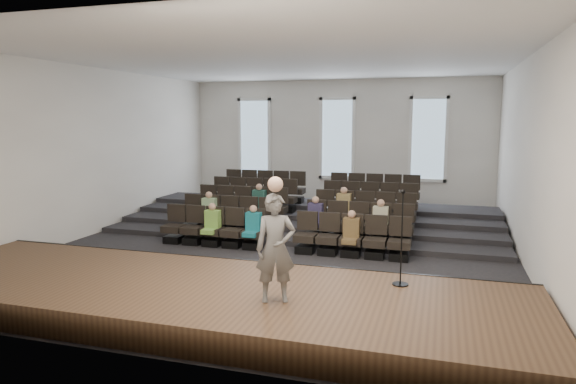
% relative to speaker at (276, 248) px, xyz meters
% --- Properties ---
extents(ground, '(14.00, 14.00, 0.00)m').
position_rel_speaker_xyz_m(ground, '(-1.53, 5.49, -1.39)').
color(ground, black).
rests_on(ground, ground).
extents(ceiling, '(12.00, 14.00, 0.02)m').
position_rel_speaker_xyz_m(ceiling, '(-1.53, 5.49, 3.62)').
color(ceiling, white).
rests_on(ceiling, ground).
extents(wall_back, '(12.00, 0.04, 5.00)m').
position_rel_speaker_xyz_m(wall_back, '(-1.53, 12.51, 1.11)').
color(wall_back, white).
rests_on(wall_back, ground).
extents(wall_front, '(12.00, 0.04, 5.00)m').
position_rel_speaker_xyz_m(wall_front, '(-1.53, -1.53, 1.11)').
color(wall_front, white).
rests_on(wall_front, ground).
extents(wall_left, '(0.04, 14.00, 5.00)m').
position_rel_speaker_xyz_m(wall_left, '(-7.55, 5.49, 1.11)').
color(wall_left, white).
rests_on(wall_left, ground).
extents(wall_right, '(0.04, 14.00, 5.00)m').
position_rel_speaker_xyz_m(wall_right, '(4.49, 5.49, 1.11)').
color(wall_right, white).
rests_on(wall_right, ground).
extents(stage, '(11.80, 3.60, 0.50)m').
position_rel_speaker_xyz_m(stage, '(-1.53, 0.39, -1.14)').
color(stage, '#4E3621').
rests_on(stage, ground).
extents(stage_lip, '(11.80, 0.06, 0.52)m').
position_rel_speaker_xyz_m(stage_lip, '(-1.53, 2.16, -1.14)').
color(stage_lip, black).
rests_on(stage_lip, ground).
extents(risers, '(11.80, 4.80, 0.60)m').
position_rel_speaker_xyz_m(risers, '(-1.53, 8.66, -1.20)').
color(risers, black).
rests_on(risers, ground).
extents(seating_rows, '(6.80, 4.70, 1.67)m').
position_rel_speaker_xyz_m(seating_rows, '(-1.53, 7.03, -0.71)').
color(seating_rows, black).
rests_on(seating_rows, ground).
extents(windows, '(8.44, 0.10, 3.24)m').
position_rel_speaker_xyz_m(windows, '(-1.53, 12.44, 1.31)').
color(windows, white).
rests_on(windows, wall_back).
extents(audience, '(5.45, 2.64, 1.10)m').
position_rel_speaker_xyz_m(audience, '(-1.53, 5.81, -0.58)').
color(audience, '#7DB649').
rests_on(audience, seating_rows).
extents(speaker, '(0.76, 0.64, 1.78)m').
position_rel_speaker_xyz_m(speaker, '(0.00, 0.00, 0.00)').
color(speaker, '#615F5C').
rests_on(speaker, stage).
extents(mic_stand, '(0.29, 0.29, 1.74)m').
position_rel_speaker_xyz_m(mic_stand, '(1.90, 1.43, -0.37)').
color(mic_stand, black).
rests_on(mic_stand, stage).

